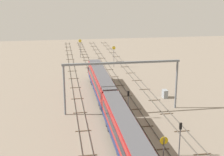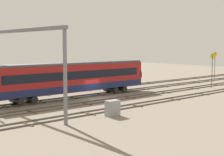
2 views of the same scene
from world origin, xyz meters
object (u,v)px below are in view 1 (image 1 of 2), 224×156
object	(u,v)px
overhead_gantry	(122,74)
relay_cabinet	(165,94)
signal_light_trackside_departure	(180,134)
train	(125,134)
speed_sign_far_trackside	(80,46)
speed_sign_mid_trackside	(114,54)
speed_sign_near_foreground	(164,151)
signal_light_trackside_approach	(128,101)

from	to	relation	value
overhead_gantry	relay_cabinet	distance (m)	13.09
signal_light_trackside_departure	relay_cabinet	world-z (taller)	signal_light_trackside_departure
train	speed_sign_far_trackside	xyz separation A→B (m)	(62.83, 1.61, 1.18)
speed_sign_mid_trackside	speed_sign_far_trackside	bearing A→B (deg)	29.93
speed_sign_near_foreground	speed_sign_far_trackside	xyz separation A→B (m)	(69.17, 4.78, 0.52)
train	speed_sign_mid_trackside	xyz separation A→B (m)	(48.12, -6.86, 1.19)
overhead_gantry	signal_light_trackside_approach	size ratio (longest dim) A/B	4.28
speed_sign_mid_trackside	speed_sign_far_trackside	size ratio (longest dim) A/B	1.01
signal_light_trackside_approach	relay_cabinet	bearing A→B (deg)	-46.64
speed_sign_mid_trackside	signal_light_trackside_departure	world-z (taller)	speed_sign_mid_trackside
train	relay_cabinet	distance (m)	23.97
relay_cabinet	speed_sign_near_foreground	bearing A→B (deg)	160.68
overhead_gantry	speed_sign_far_trackside	bearing A→B (deg)	4.86
signal_light_trackside_approach	signal_light_trackside_departure	size ratio (longest dim) A/B	1.04
overhead_gantry	signal_light_trackside_departure	size ratio (longest dim) A/B	4.47
signal_light_trackside_approach	relay_cabinet	xyz separation A→B (m)	(9.06, -9.59, -2.33)
overhead_gantry	signal_light_trackside_approach	xyz separation A→B (m)	(-3.29, -0.45, -3.78)
speed_sign_near_foreground	signal_light_trackside_departure	xyz separation A→B (m)	(4.29, -3.68, -0.29)
overhead_gantry	train	bearing A→B (deg)	170.29
signal_light_trackside_departure	speed_sign_far_trackside	bearing A→B (deg)	7.42
speed_sign_near_foreground	relay_cabinet	distance (m)	28.41
speed_sign_near_foreground	train	bearing A→B (deg)	26.54
overhead_gantry	signal_light_trackside_departure	distance (m)	17.65
speed_sign_far_trackside	signal_light_trackside_approach	world-z (taller)	speed_sign_far_trackside
signal_light_trackside_approach	signal_light_trackside_departure	world-z (taller)	signal_light_trackside_approach
overhead_gantry	speed_sign_far_trackside	distance (m)	48.51
speed_sign_far_trackside	signal_light_trackside_departure	world-z (taller)	speed_sign_far_trackside
overhead_gantry	speed_sign_mid_trackside	bearing A→B (deg)	-7.41
speed_sign_near_foreground	signal_light_trackside_approach	bearing A→B (deg)	0.74
speed_sign_near_foreground	speed_sign_mid_trackside	size ratio (longest dim) A/B	0.84
speed_sign_mid_trackside	signal_light_trackside_departure	xyz separation A→B (m)	(-50.18, 0.01, -0.82)
overhead_gantry	signal_light_trackside_approach	distance (m)	5.03
speed_sign_far_trackside	signal_light_trackside_departure	size ratio (longest dim) A/B	1.28
speed_sign_far_trackside	speed_sign_near_foreground	bearing A→B (deg)	-176.05
speed_sign_mid_trackside	speed_sign_near_foreground	bearing A→B (deg)	176.13
speed_sign_far_trackside	relay_cabinet	world-z (taller)	speed_sign_far_trackside
speed_sign_mid_trackside	train	bearing A→B (deg)	171.89
speed_sign_near_foreground	speed_sign_far_trackside	world-z (taller)	speed_sign_far_trackside
speed_sign_near_foreground	relay_cabinet	world-z (taller)	speed_sign_near_foreground
train	speed_sign_near_foreground	world-z (taller)	speed_sign_near_foreground
speed_sign_near_foreground	speed_sign_far_trackside	distance (m)	69.34
overhead_gantry	relay_cabinet	xyz separation A→B (m)	(5.76, -10.04, -6.11)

